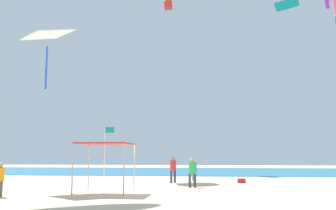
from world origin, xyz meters
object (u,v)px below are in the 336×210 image
canopy_tent (105,146)px  person_central (192,170)px  person_near_tent (173,167)px  person_leftmost (0,177)px  kite_diamond_white (48,38)px  person_rightmost (194,168)px  cooler_box (242,180)px  kite_parafoil_teal (287,4)px  banner_flag (106,151)px  kite_box_orange (168,1)px

canopy_tent → person_central: bearing=42.3°
person_near_tent → person_central: 4.20m
person_leftmost → person_central: person_central is taller
canopy_tent → person_near_tent: (2.82, 7.88, -1.33)m
person_central → kite_diamond_white: bearing=166.3°
person_rightmost → cooler_box: 4.15m
cooler_box → kite_diamond_white: size_ratio=0.14×
person_leftmost → kite_parafoil_teal: (19.14, 27.17, 18.54)m
person_central → person_rightmost: bearing=75.5°
canopy_tent → person_rightmost: (4.22, 10.43, -1.49)m
person_near_tent → person_leftmost: 12.52m
person_central → kite_parafoil_teal: kite_parafoil_teal is taller
person_leftmost → person_central: 10.87m
canopy_tent → person_near_tent: 8.48m
cooler_box → kite_diamond_white: bearing=-160.0°
person_leftmost → kite_diamond_white: bearing=127.2°
person_near_tent → kite_diamond_white: bearing=162.3°
banner_flag → kite_box_orange: bearing=87.8°
person_central → kite_diamond_white: size_ratio=0.45×
canopy_tent → person_rightmost: size_ratio=1.66×
person_leftmost → person_central: (8.89, 6.24, 0.12)m
person_near_tent → person_rightmost: (1.40, 2.54, -0.16)m
person_near_tent → cooler_box: 4.94m
kite_diamond_white → person_leftmost: bearing=-44.9°
person_near_tent → kite_parafoil_teal: bearing=9.0°
person_near_tent → cooler_box: bearing=-42.1°
kite_diamond_white → kite_box_orange: (5.28, 24.67, 12.27)m
banner_flag → cooler_box: (8.40, 5.46, -2.02)m
person_leftmost → person_rightmost: bearing=87.6°
kite_parafoil_teal → person_leftmost: bearing=29.0°
person_near_tent → kite_diamond_white: 12.36m
person_leftmost → banner_flag: bearing=85.3°
kite_parafoil_teal → kite_box_orange: bearing=-39.1°
person_rightmost → cooler_box: person_rightmost is taller
kite_diamond_white → kite_box_orange: kite_box_orange is taller
person_near_tent → kite_box_orange: size_ratio=0.85×
kite_diamond_white → canopy_tent: bearing=4.3°
canopy_tent → banner_flag: (-0.74, 2.77, -0.23)m
canopy_tent → person_leftmost: (-4.51, -2.26, -1.49)m
person_near_tent → person_leftmost: person_near_tent is taller
person_rightmost → banner_flag: bearing=-176.6°
canopy_tent → person_near_tent: canopy_tent is taller
person_rightmost → kite_parafoil_teal: bearing=0.6°
banner_flag → person_central: bearing=13.3°
person_rightmost → kite_diamond_white: size_ratio=0.40×
canopy_tent → kite_box_orange: 34.34m
kite_box_orange → canopy_tent: bearing=171.5°
cooler_box → kite_diamond_white: kite_diamond_white is taller
person_near_tent → person_central: person_near_tent is taller
kite_parafoil_teal → kite_diamond_white: (-19.67, -21.28, -9.85)m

